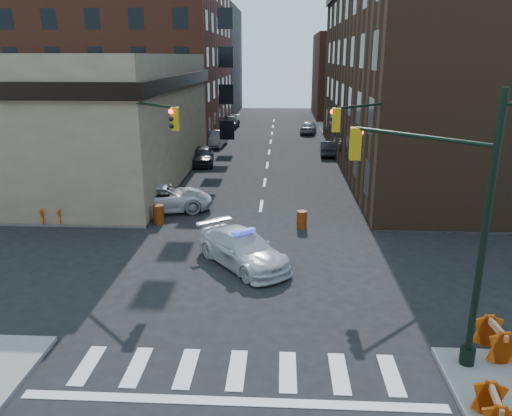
# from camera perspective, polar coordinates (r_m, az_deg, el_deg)

# --- Properties ---
(ground) EXTENTS (140.00, 140.00, 0.00)m
(ground) POSITION_cam_1_polar(r_m,az_deg,el_deg) (21.40, -0.55, -7.54)
(ground) COLOR black
(ground) RESTS_ON ground
(sidewalk_nw) EXTENTS (34.00, 54.50, 0.15)m
(sidewalk_nw) POSITION_cam_1_polar(r_m,az_deg,el_deg) (58.20, -21.80, 7.11)
(sidewalk_nw) COLOR gray
(sidewalk_nw) RESTS_ON ground
(sidewalk_ne) EXTENTS (34.00, 54.50, 0.15)m
(sidewalk_ne) POSITION_cam_1_polar(r_m,az_deg,el_deg) (57.22, 25.51, 6.52)
(sidewalk_ne) COLOR gray
(sidewalk_ne) RESTS_ON ground
(bank_building) EXTENTS (22.00, 22.00, 9.00)m
(bank_building) POSITION_cam_1_polar(r_m,az_deg,el_deg) (40.52, -24.08, 9.35)
(bank_building) COLOR tan
(bank_building) RESTS_ON ground
(apartment_block) EXTENTS (25.00, 25.00, 24.00)m
(apartment_block) POSITION_cam_1_polar(r_m,az_deg,el_deg) (62.69, -16.26, 19.24)
(apartment_block) COLOR brown
(apartment_block) RESTS_ON ground
(commercial_row_ne) EXTENTS (14.00, 34.00, 14.00)m
(commercial_row_ne) POSITION_cam_1_polar(r_m,az_deg,el_deg) (43.59, 19.24, 13.63)
(commercial_row_ne) COLOR #452C1B
(commercial_row_ne) RESTS_ON ground
(filler_nw) EXTENTS (20.00, 18.00, 16.00)m
(filler_nw) POSITION_cam_1_polar(r_m,az_deg,el_deg) (83.23, -9.31, 16.21)
(filler_nw) COLOR brown
(filler_nw) RESTS_ON ground
(filler_ne) EXTENTS (16.00, 16.00, 12.00)m
(filler_ne) POSITION_cam_1_polar(r_m,az_deg,el_deg) (78.52, 12.79, 14.52)
(filler_ne) COLOR brown
(filler_ne) RESTS_ON ground
(signal_pole_se) EXTENTS (5.40, 5.27, 8.00)m
(signal_pole_se) POSITION_cam_1_polar(r_m,az_deg,el_deg) (15.32, 21.17, -0.40)
(signal_pole_se) COLOR black
(signal_pole_se) RESTS_ON sidewalk_se
(signal_pole_nw) EXTENTS (3.58, 3.67, 8.00)m
(signal_pole_nw) POSITION_cam_1_polar(r_m,az_deg,el_deg) (26.15, -12.83, 6.57)
(signal_pole_nw) COLOR black
(signal_pole_nw) RESTS_ON sidewalk_nw
(signal_pole_ne) EXTENTS (3.67, 3.58, 8.00)m
(signal_pole_ne) POSITION_cam_1_polar(r_m,az_deg,el_deg) (25.61, 13.41, 6.31)
(signal_pole_ne) COLOR black
(signal_pole_ne) RESTS_ON sidewalk_ne
(tree_ne_near) EXTENTS (3.00, 3.00, 4.85)m
(tree_ne_near) POSITION_cam_1_polar(r_m,az_deg,el_deg) (46.17, 10.97, 10.01)
(tree_ne_near) COLOR black
(tree_ne_near) RESTS_ON sidewalk_ne
(tree_ne_far) EXTENTS (3.00, 3.00, 4.85)m
(tree_ne_far) POSITION_cam_1_polar(r_m,az_deg,el_deg) (54.06, 9.85, 11.05)
(tree_ne_far) COLOR black
(tree_ne_far) RESTS_ON sidewalk_ne
(police_car) EXTENTS (4.90, 5.42, 1.52)m
(police_car) POSITION_cam_1_polar(r_m,az_deg,el_deg) (21.99, -1.51, -4.70)
(police_car) COLOR silver
(police_car) RESTS_ON ground
(pickup) EXTENTS (6.30, 4.02, 1.62)m
(pickup) POSITION_cam_1_polar(r_m,az_deg,el_deg) (30.15, -10.58, 1.18)
(pickup) COLOR silver
(pickup) RESTS_ON ground
(parked_car_wnear) EXTENTS (2.37, 4.76, 1.56)m
(parked_car_wnear) POSITION_cam_1_polar(r_m,az_deg,el_deg) (42.69, -6.14, 5.98)
(parked_car_wnear) COLOR black
(parked_car_wnear) RESTS_ON ground
(parked_car_wfar) EXTENTS (2.05, 4.92, 1.58)m
(parked_car_wfar) POSITION_cam_1_polar(r_m,az_deg,el_deg) (51.47, -4.58, 7.92)
(parked_car_wfar) COLOR gray
(parked_car_wfar) RESTS_ON ground
(parked_car_wdeep) EXTENTS (2.33, 5.18, 1.47)m
(parked_car_wdeep) POSITION_cam_1_polar(r_m,az_deg,el_deg) (64.72, -2.98, 9.77)
(parked_car_wdeep) COLOR black
(parked_car_wdeep) RESTS_ON ground
(parked_car_enear) EXTENTS (1.61, 4.13, 1.34)m
(parked_car_enear) POSITION_cam_1_polar(r_m,az_deg,el_deg) (46.94, 8.25, 6.77)
(parked_car_enear) COLOR black
(parked_car_enear) RESTS_ON ground
(parked_car_efar) EXTENTS (2.32, 4.61, 1.51)m
(parked_car_efar) POSITION_cam_1_polar(r_m,az_deg,el_deg) (60.43, 6.02, 9.20)
(parked_car_efar) COLOR #92959A
(parked_car_efar) RESTS_ON ground
(pedestrian_a) EXTENTS (0.66, 0.45, 1.72)m
(pedestrian_a) POSITION_cam_1_polar(r_m,az_deg,el_deg) (31.12, -12.58, 1.94)
(pedestrian_a) COLOR black
(pedestrian_a) RESTS_ON sidewalk_nw
(pedestrian_b) EXTENTS (1.14, 1.08, 1.87)m
(pedestrian_b) POSITION_cam_1_polar(r_m,az_deg,el_deg) (29.38, -19.92, 0.56)
(pedestrian_b) COLOR black
(pedestrian_b) RESTS_ON sidewalk_nw
(pedestrian_c) EXTENTS (0.98, 0.82, 1.57)m
(pedestrian_c) POSITION_cam_1_polar(r_m,az_deg,el_deg) (30.20, -25.22, 0.08)
(pedestrian_c) COLOR #222933
(pedestrian_c) RESTS_ON sidewalk_nw
(barrel_road) EXTENTS (0.64, 0.64, 0.96)m
(barrel_road) POSITION_cam_1_polar(r_m,az_deg,el_deg) (26.81, 5.26, -1.34)
(barrel_road) COLOR #C85E09
(barrel_road) RESTS_ON ground
(barrel_bank) EXTENTS (0.79, 0.79, 1.06)m
(barrel_bank) POSITION_cam_1_polar(r_m,az_deg,el_deg) (27.95, -11.06, -0.72)
(barrel_bank) COLOR red
(barrel_bank) RESTS_ON ground
(barricade_se_a) EXTENTS (0.74, 1.37, 1.00)m
(barricade_se_a) POSITION_cam_1_polar(r_m,az_deg,el_deg) (17.25, 25.65, -13.39)
(barricade_se_a) COLOR #C73B09
(barricade_se_a) RESTS_ON sidewalk_se
(barricade_se_b) EXTENTS (0.79, 1.32, 0.93)m
(barricade_se_b) POSITION_cam_1_polar(r_m,az_deg,el_deg) (14.34, 25.51, -20.18)
(barricade_se_b) COLOR #ED370B
(barricade_se_b) RESTS_ON sidewalk_se
(barricade_nw_a) EXTENTS (1.39, 0.90, 0.96)m
(barricade_nw_a) POSITION_cam_1_polar(r_m,az_deg,el_deg) (30.00, -15.92, 0.37)
(barricade_nw_a) COLOR #F2440B
(barricade_nw_a) RESTS_ON sidewalk_nw
(barricade_nw_b) EXTENTS (1.28, 0.69, 0.94)m
(barricade_nw_b) POSITION_cam_1_polar(r_m,az_deg,el_deg) (29.23, -22.22, -0.73)
(barricade_nw_b) COLOR red
(barricade_nw_b) RESTS_ON sidewalk_nw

